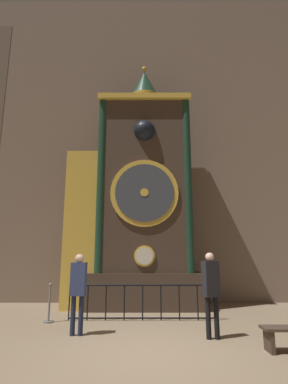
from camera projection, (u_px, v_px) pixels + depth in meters
The scene contains 7 objects.
ground_plane at pixel (147, 356), 5.35m from camera, with size 28.00×28.00×0.00m, color #847056.
cathedral_back_wall at pixel (143, 137), 12.84m from camera, with size 24.00×0.32×13.46m.
clock_tower at pixel (135, 199), 10.87m from camera, with size 4.72×1.83×9.18m.
railing_fence at pixel (142, 300), 8.35m from camera, with size 4.13×0.05×0.96m.
visitor_near at pixel (78, 286), 6.90m from camera, with size 0.35×0.24×1.79m.
visitor_far at pixel (210, 286), 6.62m from camera, with size 0.39×0.32×1.82m.
stanchion_post at pixel (49, 309), 8.06m from camera, with size 0.28×0.28×1.02m.
Camera 1 is at (-0.06, -5.85, 1.76)m, focal length 28.00 mm.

